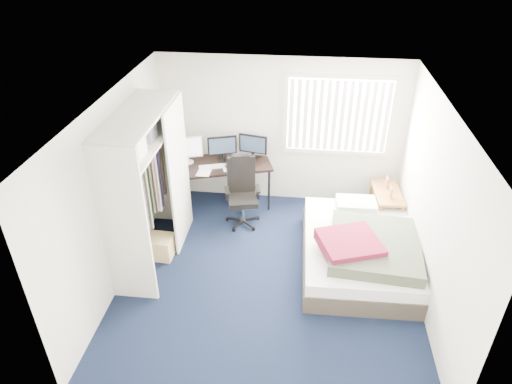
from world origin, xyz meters
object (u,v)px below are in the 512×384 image
object	(u,v)px
desk	(220,162)
office_chair	(242,198)
nightstand	(387,195)
bed	(360,249)

from	to	relation	value
desk	office_chair	world-z (taller)	desk
office_chair	desk	bearing A→B (deg)	132.13
nightstand	office_chair	bearing A→B (deg)	-173.92
bed	office_chair	bearing A→B (deg)	152.72
desk	office_chair	size ratio (longest dim) A/B	1.56
office_chair	nightstand	distance (m)	2.31
desk	bed	bearing A→B (deg)	-32.08
desk	office_chair	distance (m)	0.74
desk	bed	distance (m)	2.69
desk	nightstand	world-z (taller)	desk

